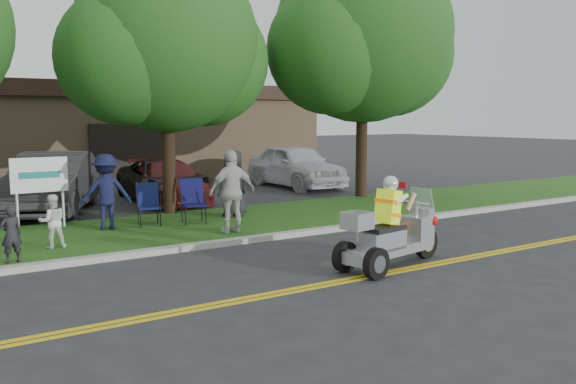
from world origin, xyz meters
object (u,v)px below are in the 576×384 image
parked_car_left (53,183)px  parked_car_mid (164,180)px  spectator_adult_right (232,191)px  parked_car_right (168,182)px  lawn_chair_a (148,201)px  trike_scooter (391,236)px  parked_car_far_right (296,166)px  lawn_chair_b (193,198)px

parked_car_left → parked_car_mid: bearing=34.5°
spectator_adult_right → parked_car_right: size_ratio=0.42×
parked_car_mid → parked_car_right: bearing=-81.6°
spectator_adult_right → parked_car_mid: bearing=-97.2°
lawn_chair_a → parked_car_left: bearing=121.9°
spectator_adult_right → parked_car_right: spectator_adult_right is taller
trike_scooter → parked_car_far_right: 12.44m
parked_car_left → spectator_adult_right: bearing=-41.3°
parked_car_mid → trike_scooter: bearing=-82.7°
lawn_chair_a → parked_car_right: parked_car_right is taller
spectator_adult_right → parked_car_left: bearing=-64.9°
lawn_chair_b → parked_car_mid: parked_car_mid is taller
parked_car_far_right → trike_scooter: bearing=-114.7°
spectator_adult_right → parked_car_right: bearing=-97.8°
parked_car_left → parked_car_right: size_ratio=1.15×
lawn_chair_a → spectator_adult_right: 2.34m
trike_scooter → parked_car_right: bearing=81.0°
parked_car_mid → parked_car_far_right: parked_car_far_right is taller
parked_car_mid → lawn_chair_a: bearing=-109.4°
parked_car_right → parked_car_far_right: bearing=18.6°
trike_scooter → lawn_chair_b: trike_scooter is taller
trike_scooter → spectator_adult_right: size_ratio=1.36×
spectator_adult_right → parked_car_far_right: size_ratio=0.38×
spectator_adult_right → parked_car_mid: 6.45m
parked_car_right → lawn_chair_a: bearing=-111.2°
trike_scooter → parked_car_right: 10.01m
trike_scooter → lawn_chair_b: bearing=93.1°
lawn_chair_b → trike_scooter: bearing=-64.7°
parked_car_left → parked_car_right: parked_car_left is taller
trike_scooter → parked_car_mid: size_ratio=0.53×
lawn_chair_b → parked_car_far_right: size_ratio=0.22×
lawn_chair_a → trike_scooter: bearing=-56.8°
lawn_chair_a → lawn_chair_b: (1.00, -0.33, 0.04)m
parked_car_left → lawn_chair_a: bearing=-45.8°
lawn_chair_a → parked_car_far_right: bearing=46.3°
lawn_chair_b → parked_car_right: parked_car_right is taller
parked_car_mid → parked_car_far_right: 5.65m
lawn_chair_a → parked_car_right: bearing=74.3°
spectator_adult_right → trike_scooter: bearing=105.8°
parked_car_mid → spectator_adult_right: bearing=-91.7°
lawn_chair_a → parked_car_mid: 4.91m
spectator_adult_right → parked_car_right: 6.10m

